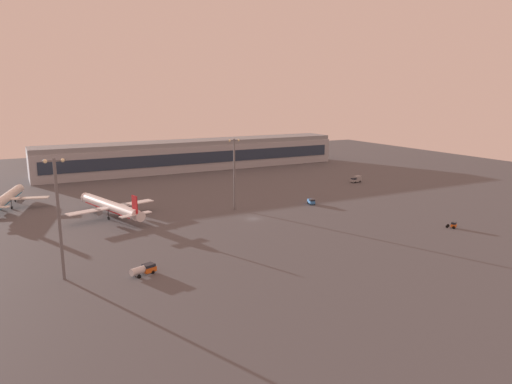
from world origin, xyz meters
TOP-DOWN VIEW (x-y plane):
  - ground_plane at (0.00, 0.00)m, footprint 416.00×416.00m
  - terminal_building at (20.78, 111.93)m, footprint 171.23×22.40m
  - airplane_far_stand at (-42.92, 24.48)m, footprint 31.21×39.74m
  - airplane_mid_apron at (-74.99, 56.86)m, footprint 29.86×38.04m
  - cargo_loader at (30.03, 8.51)m, footprint 3.00×4.51m
  - pushback_tug at (51.56, -40.38)m, footprint 3.07×3.56m
  - fuel_truck at (-46.86, -33.41)m, footprint 6.64×4.04m
  - catering_truck at (75.50, 36.54)m, footprint 5.97×3.28m
  - apron_light_west at (-64.05, -27.52)m, footprint 4.80×0.90m
  - apron_light_central at (0.14, 15.17)m, footprint 4.80×0.90m

SIDE VIEW (x-z plane):
  - ground_plane at x=0.00m, z-range 0.00..0.00m
  - pushback_tug at x=51.56m, z-range 0.04..2.09m
  - cargo_loader at x=30.03m, z-range 0.05..2.30m
  - fuel_truck at x=-46.86m, z-range 0.19..2.54m
  - catering_truck at x=75.50m, z-range 0.05..3.10m
  - airplane_mid_apron at x=-74.99m, z-range -1.21..8.70m
  - airplane_far_stand at x=-42.92m, z-range -1.27..9.12m
  - terminal_building at x=20.78m, z-range -0.11..16.29m
  - apron_light_central at x=0.14m, z-range 1.85..28.18m
  - apron_light_west at x=-64.05m, z-range 1.88..30.40m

